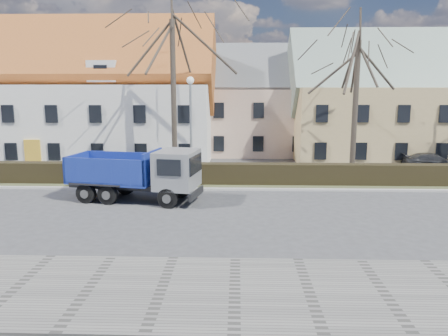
{
  "coord_description": "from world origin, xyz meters",
  "views": [
    {
      "loc": [
        2.29,
        -20.71,
        6.13
      ],
      "look_at": [
        1.52,
        3.23,
        1.6
      ],
      "focal_mm": 35.0,
      "sensor_mm": 36.0,
      "label": 1
    }
  ],
  "objects_px": {
    "dump_truck": "(130,174)",
    "parked_car_a": "(124,161)",
    "cart_frame": "(151,185)",
    "streetlight": "(191,129)",
    "parked_car_b": "(433,162)"
  },
  "relations": [
    {
      "from": "parked_car_b",
      "to": "streetlight",
      "type": "bearing_deg",
      "value": 109.53
    },
    {
      "from": "dump_truck",
      "to": "cart_frame",
      "type": "xyz_separation_m",
      "value": [
        0.66,
        2.13,
        -1.12
      ]
    },
    {
      "from": "parked_car_a",
      "to": "dump_truck",
      "type": "bearing_deg",
      "value": -155.01
    },
    {
      "from": "streetlight",
      "to": "cart_frame",
      "type": "distance_m",
      "value": 4.6
    },
    {
      "from": "dump_truck",
      "to": "parked_car_b",
      "type": "distance_m",
      "value": 22.06
    },
    {
      "from": "cart_frame",
      "to": "parked_car_a",
      "type": "height_order",
      "value": "parked_car_a"
    },
    {
      "from": "parked_car_a",
      "to": "cart_frame",
      "type": "bearing_deg",
      "value": -144.73
    },
    {
      "from": "dump_truck",
      "to": "cart_frame",
      "type": "distance_m",
      "value": 2.5
    },
    {
      "from": "streetlight",
      "to": "parked_car_a",
      "type": "height_order",
      "value": "streetlight"
    },
    {
      "from": "parked_car_a",
      "to": "streetlight",
      "type": "bearing_deg",
      "value": -115.74
    },
    {
      "from": "dump_truck",
      "to": "parked_car_a",
      "type": "distance_m",
      "value": 8.84
    },
    {
      "from": "dump_truck",
      "to": "parked_car_b",
      "type": "height_order",
      "value": "dump_truck"
    },
    {
      "from": "streetlight",
      "to": "cart_frame",
      "type": "relative_size",
      "value": 9.31
    },
    {
      "from": "dump_truck",
      "to": "streetlight",
      "type": "bearing_deg",
      "value": 70.78
    },
    {
      "from": "parked_car_b",
      "to": "dump_truck",
      "type": "bearing_deg",
      "value": 120.07
    }
  ]
}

